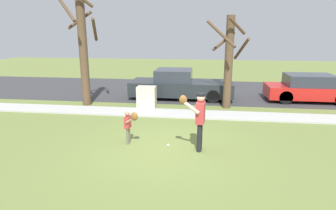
% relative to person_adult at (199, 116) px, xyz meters
% --- Properties ---
extents(ground_plane, '(48.00, 48.00, 0.00)m').
position_rel_person_adult_xyz_m(ground_plane, '(-0.93, 3.55, -1.07)').
color(ground_plane, olive).
extents(sidewalk_strip, '(36.00, 1.20, 0.06)m').
position_rel_person_adult_xyz_m(sidewalk_strip, '(-0.93, 3.65, -1.04)').
color(sidewalk_strip, '#B2B2AD').
rests_on(sidewalk_strip, ground).
extents(road_surface, '(36.00, 6.80, 0.02)m').
position_rel_person_adult_xyz_m(road_surface, '(-0.93, 8.65, -1.06)').
color(road_surface, '#38383A').
rests_on(road_surface, ground).
extents(person_adult, '(0.73, 0.61, 1.72)m').
position_rel_person_adult_xyz_m(person_adult, '(0.00, 0.00, 0.00)').
color(person_adult, black).
rests_on(person_adult, ground).
extents(person_child, '(0.46, 0.45, 1.08)m').
position_rel_person_adult_xyz_m(person_child, '(-2.09, 0.20, -0.37)').
color(person_child, '#6B6656').
rests_on(person_child, ground).
extents(baseball, '(0.07, 0.07, 0.07)m').
position_rel_person_adult_xyz_m(baseball, '(-0.90, 0.20, -1.03)').
color(baseball, white).
rests_on(baseball, ground).
extents(utility_cabinet, '(0.84, 0.56, 0.98)m').
position_rel_person_adult_xyz_m(utility_cabinet, '(-2.45, 4.53, -0.58)').
color(utility_cabinet, beige).
rests_on(utility_cabinet, ground).
extents(street_tree_near, '(1.84, 1.88, 4.05)m').
position_rel_person_adult_xyz_m(street_tree_near, '(1.15, 5.01, 1.11)').
color(street_tree_near, brown).
rests_on(street_tree_near, ground).
extents(street_tree_far, '(1.85, 1.88, 5.31)m').
position_rel_person_adult_xyz_m(street_tree_far, '(-5.38, 4.70, 1.75)').
color(street_tree_far, brown).
rests_on(street_tree_far, ground).
extents(parked_pickup_dark, '(5.20, 1.95, 1.48)m').
position_rel_person_adult_xyz_m(parked_pickup_dark, '(-1.14, 6.64, -0.40)').
color(parked_pickup_dark, '#23282D').
rests_on(parked_pickup_dark, road_surface).
extents(parked_hatchback_red, '(4.00, 1.75, 1.33)m').
position_rel_person_adult_xyz_m(parked_hatchback_red, '(5.21, 6.75, -0.41)').
color(parked_hatchback_red, red).
rests_on(parked_hatchback_red, road_surface).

